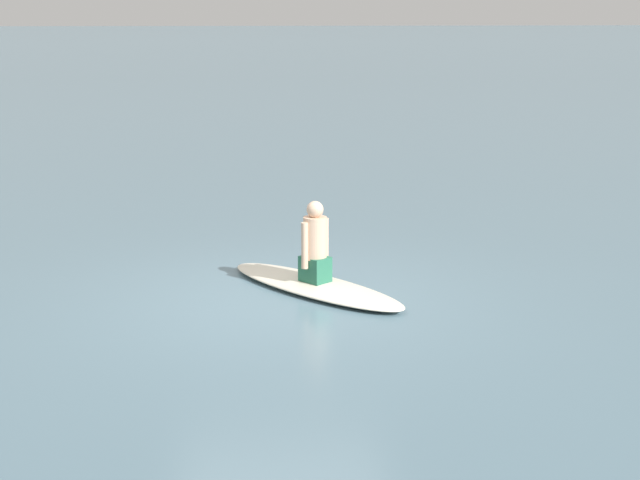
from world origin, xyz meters
The scene contains 3 objects.
ground_plane centered at (0.00, 0.00, 0.00)m, with size 400.00×400.00×0.00m, color slate.
surfboard centered at (0.35, -0.43, 0.06)m, with size 2.68×0.75×0.11m, color silver.
person_paddler centered at (0.35, -0.43, 0.54)m, with size 0.41×0.40×0.95m.
Camera 1 is at (-10.12, 0.49, 3.19)m, focal length 52.53 mm.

